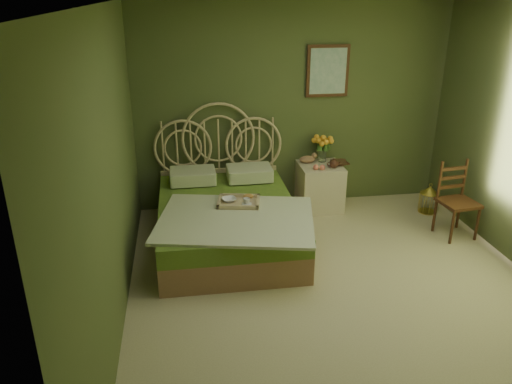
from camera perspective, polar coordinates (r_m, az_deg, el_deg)
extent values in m
plane|color=#C3B68D|center=(4.94, 9.52, -11.29)|extent=(4.50, 4.50, 0.00)
plane|color=silver|center=(4.14, 11.93, 20.33)|extent=(4.50, 4.50, 0.00)
plane|color=#4D562D|center=(6.45, 4.18, 9.62)|extent=(4.00, 0.00, 4.00)
plane|color=#4D562D|center=(4.18, -16.34, 1.65)|extent=(0.00, 4.50, 4.50)
cube|color=#361A0E|center=(6.46, 8.20, 13.53)|extent=(0.54, 0.03, 0.64)
cube|color=#B8C4B4|center=(6.44, 8.25, 13.51)|extent=(0.46, 0.01, 0.56)
cube|color=#9E704F|center=(5.68, -3.26, -4.56)|extent=(1.49, 1.99, 0.30)
cube|color=olive|center=(5.57, -3.31, -2.27)|extent=(1.49, 1.99, 0.20)
cube|color=beige|center=(5.12, -2.30, -3.14)|extent=(1.78, 1.50, 0.03)
cube|color=beige|center=(6.12, -7.24, 1.84)|extent=(0.55, 0.40, 0.16)
cube|color=beige|center=(6.17, -0.76, 2.19)|extent=(0.55, 0.40, 0.16)
cube|color=#CAAC87|center=(5.46, -2.00, -1.40)|extent=(0.51, 0.43, 0.04)
ellipsoid|color=#B77A38|center=(5.53, -0.88, -0.49)|extent=(0.12, 0.07, 0.05)
cube|color=beige|center=(6.58, 7.28, 0.61)|extent=(0.54, 0.54, 0.60)
cylinder|color=silver|center=(6.58, 7.60, 4.20)|extent=(0.10, 0.10, 0.18)
ellipsoid|color=#9E704F|center=(6.52, 5.88, 3.74)|extent=(0.21, 0.11, 0.10)
sphere|color=#FC7B62|center=(6.29, 6.86, 2.84)|extent=(0.07, 0.07, 0.07)
sphere|color=#FC7B62|center=(6.29, 7.58, 2.81)|extent=(0.07, 0.07, 0.07)
cube|color=#361A0E|center=(6.19, 22.12, -1.16)|extent=(0.44, 0.44, 0.04)
cylinder|color=#361A0E|center=(6.06, 21.24, -3.69)|extent=(0.03, 0.03, 0.42)
cylinder|color=#361A0E|center=(6.23, 23.92, -3.42)|extent=(0.03, 0.03, 0.42)
cylinder|color=#361A0E|center=(6.33, 19.81, -2.40)|extent=(0.03, 0.03, 0.42)
cylinder|color=#361A0E|center=(6.49, 22.42, -2.17)|extent=(0.03, 0.03, 0.42)
cube|color=#361A0E|center=(6.25, 21.68, 1.40)|extent=(0.34, 0.08, 0.46)
cylinder|color=gold|center=(6.89, 18.96, -2.11)|extent=(0.23, 0.23, 0.01)
cylinder|color=gold|center=(6.84, 19.09, -1.15)|extent=(0.23, 0.23, 0.26)
cone|color=gold|center=(6.78, 19.28, 0.23)|extent=(0.23, 0.23, 0.09)
imported|color=#381E0F|center=(6.54, 8.88, 3.29)|extent=(0.21, 0.26, 0.02)
imported|color=#472819|center=(6.53, 8.89, 3.44)|extent=(0.21, 0.25, 0.02)
imported|color=white|center=(5.48, -3.10, -0.88)|extent=(0.18, 0.18, 0.04)
imported|color=white|center=(5.39, -1.08, -1.07)|extent=(0.09, 0.09, 0.07)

